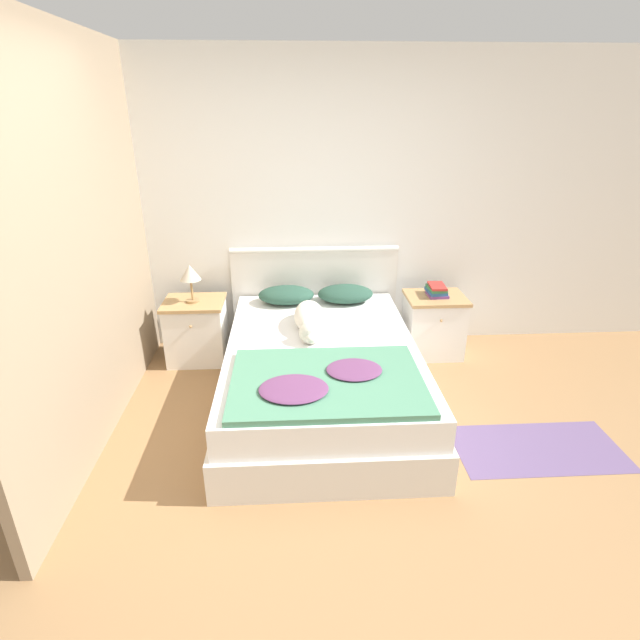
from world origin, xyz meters
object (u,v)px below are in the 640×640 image
at_px(pillow_right, 345,294).
at_px(nightstand_right, 433,325).
at_px(nightstand_left, 197,330).
at_px(pillow_left, 286,295).
at_px(book_stack, 437,290).
at_px(dog, 310,319).
at_px(bed, 322,374).
at_px(table_lamp, 190,274).

bearing_deg(pillow_right, nightstand_right, -4.82).
xyz_separation_m(nightstand_left, pillow_left, (0.79, 0.07, 0.29)).
distance_m(nightstand_right, pillow_left, 1.35).
relative_size(nightstand_left, book_stack, 2.46).
bearing_deg(dog, pillow_right, 59.91).
xyz_separation_m(pillow_left, book_stack, (1.32, -0.05, 0.03)).
bearing_deg(pillow_left, bed, -72.75).
bearing_deg(bed, nightstand_left, 143.80).
height_order(bed, nightstand_left, nightstand_left).
bearing_deg(dog, table_lamp, 152.90).
relative_size(pillow_right, table_lamp, 1.49).
relative_size(pillow_left, table_lamp, 1.49).
height_order(bed, dog, dog).
height_order(nightstand_right, pillow_right, pillow_right).
bearing_deg(table_lamp, dog, -27.10).
height_order(nightstand_right, dog, dog).
bearing_deg(book_stack, nightstand_right, -106.98).
bearing_deg(dog, nightstand_right, 24.49).
relative_size(bed, nightstand_left, 3.79).
height_order(bed, book_stack, book_stack).
bearing_deg(table_lamp, pillow_right, 3.57).
relative_size(dog, book_stack, 3.19).
relative_size(pillow_left, pillow_right, 1.00).
bearing_deg(nightstand_left, pillow_left, 4.82).
bearing_deg(pillow_right, book_stack, -3.68).
height_order(bed, pillow_right, pillow_right).
xyz_separation_m(bed, book_stack, (1.06, 0.79, 0.36)).
relative_size(pillow_left, book_stack, 2.16).
bearing_deg(book_stack, pillow_left, 177.77).
distance_m(nightstand_left, book_stack, 2.14).
distance_m(bed, nightstand_left, 1.31).
xyz_separation_m(dog, book_stack, (1.13, 0.53, 0.02)).
xyz_separation_m(nightstand_right, book_stack, (0.00, 0.02, 0.32)).
distance_m(nightstand_left, dog, 1.14).
distance_m(dog, book_stack, 1.25).
height_order(nightstand_left, nightstand_right, same).
bearing_deg(nightstand_left, bed, -36.20).
relative_size(book_stack, table_lamp, 0.69).
distance_m(pillow_right, table_lamp, 1.34).
xyz_separation_m(nightstand_right, table_lamp, (-2.11, -0.02, 0.52)).
bearing_deg(pillow_left, nightstand_right, -2.92).
relative_size(pillow_right, book_stack, 2.16).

